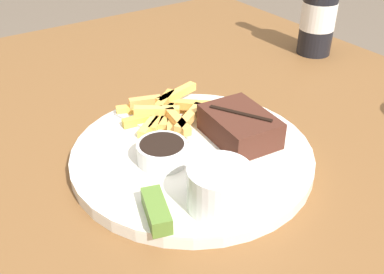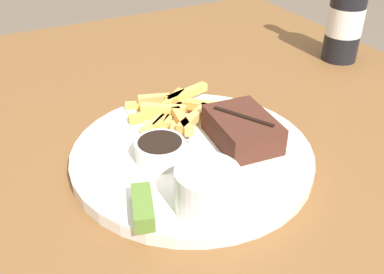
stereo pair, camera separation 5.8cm
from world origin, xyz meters
The scene contains 9 objects.
dining_table centered at (0.00, 0.00, 0.68)m, with size 1.24×1.05×0.76m.
dinner_plate centered at (0.00, 0.00, 0.77)m, with size 0.32×0.32×0.02m.
steak_portion centered at (0.01, 0.07, 0.80)m, with size 0.11×0.08×0.04m.
fries_pile centered at (-0.09, 0.02, 0.79)m, with size 0.13×0.14×0.02m.
coleslaw_cup centered at (0.11, -0.04, 0.81)m, with size 0.07×0.07×0.05m.
dipping_sauce_cup centered at (0.00, -0.05, 0.79)m, with size 0.06×0.06×0.03m.
pickle_spear centered at (0.09, -0.10, 0.79)m, with size 0.06×0.04×0.02m.
fork_utensil centered at (-0.08, -0.02, 0.78)m, with size 0.13×0.05×0.00m.
beer_bottle centered at (-0.17, 0.42, 0.84)m, with size 0.07×0.07×0.23m.
Camera 2 is at (0.43, -0.23, 1.12)m, focal length 42.00 mm.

